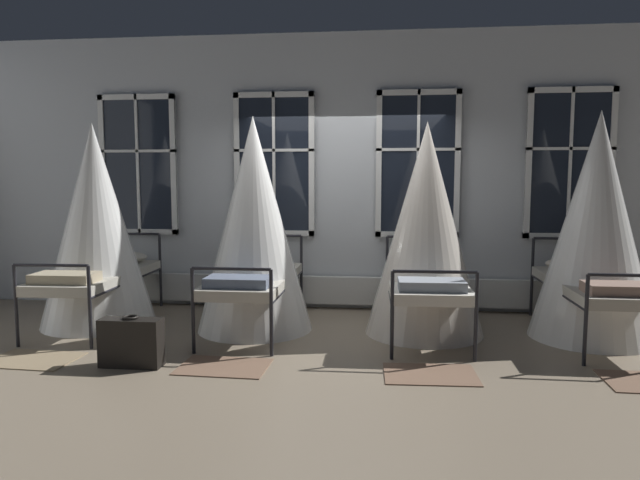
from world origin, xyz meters
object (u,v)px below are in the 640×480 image
cot_second (254,227)px  suitcase_dark (131,342)px  cot_first (96,228)px  cot_third (426,232)px  cot_fourth (596,229)px

cot_second → suitcase_dark: bearing=150.1°
cot_first → cot_second: size_ratio=0.98×
cot_first → cot_third: size_ratio=1.01×
cot_third → suitcase_dark: bearing=117.1°
cot_first → suitcase_dark: 2.01m
cot_third → cot_fourth: 1.77m
cot_first → suitcase_dark: size_ratio=4.18×
cot_first → cot_third: (3.78, 0.01, -0.01)m
cot_second → cot_third: size_ratio=1.03×
cot_fourth → suitcase_dark: cot_fourth is taller
cot_first → suitcase_dark: cot_first is taller
cot_fourth → suitcase_dark: (-4.49, -1.46, -0.95)m
cot_third → suitcase_dark: cot_third is taller
cot_fourth → cot_first: bearing=90.4°
cot_second → cot_third: 1.90m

